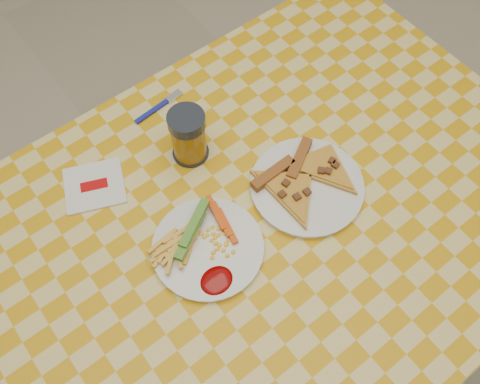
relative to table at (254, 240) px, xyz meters
The scene contains 9 objects.
ground 0.68m from the table, ahead, with size 8.00×8.00×0.00m, color beige.
table is the anchor object (origin of this frame).
plate_left 0.13m from the table, behind, with size 0.21×0.21×0.01m, color silver.
plate_right 0.15m from the table, ahead, with size 0.22×0.22×0.01m, color silver.
fries_veggies 0.15m from the table, 165.18° to the left, with size 0.19×0.18×0.04m.
pizza_slices 0.16m from the table, ahead, with size 0.25×0.23×0.02m.
drink_glass 0.25m from the table, 90.75° to the left, with size 0.08×0.08×0.12m.
napkin 0.34m from the table, 127.43° to the left, with size 0.15×0.15×0.01m.
fork 0.36m from the table, 88.10° to the left, with size 0.13×0.03×0.01m.
Camera 1 is at (-0.30, -0.34, 1.69)m, focal length 40.00 mm.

